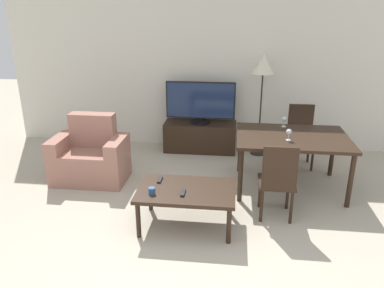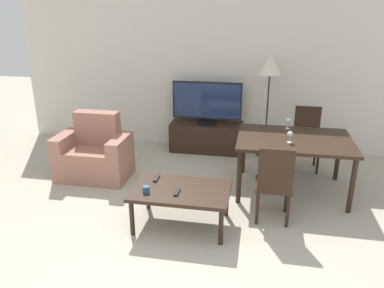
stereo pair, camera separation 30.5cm
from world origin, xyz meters
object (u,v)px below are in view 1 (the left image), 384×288
at_px(dining_chair_near, 278,179).
at_px(floor_lamp, 263,68).
at_px(remote_primary, 183,193).
at_px(tv_stand, 200,136).
at_px(wine_glass_left, 289,133).
at_px(armchair, 91,157).
at_px(dining_chair_far, 300,133).
at_px(tv, 200,102).
at_px(coffee_table, 186,193).
at_px(wine_glass_center, 284,120).
at_px(cup_white_near, 152,191).
at_px(remote_secondary, 160,180).
at_px(dining_table, 292,141).

xyz_separation_m(dining_chair_near, floor_lamp, (-0.09, 2.01, 0.89)).
bearing_deg(dining_chair_near, remote_primary, -160.56).
xyz_separation_m(tv_stand, wine_glass_left, (1.22, -1.42, 0.59)).
height_order(tv_stand, dining_chair_near, dining_chair_near).
xyz_separation_m(remote_primary, wine_glass_left, (1.17, 1.00, 0.37)).
distance_m(armchair, dining_chair_far, 3.06).
relative_size(tv, coffee_table, 1.07).
bearing_deg(dining_chair_far, dining_chair_near, -106.61).
xyz_separation_m(tv, coffee_table, (0.07, -2.30, -0.43)).
bearing_deg(floor_lamp, dining_chair_near, -87.36).
bearing_deg(coffee_table, wine_glass_center, 51.50).
distance_m(dining_chair_near, dining_chair_far, 1.72).
relative_size(tv_stand, cup_white_near, 16.48).
bearing_deg(armchair, dining_chair_near, -17.42).
height_order(dining_chair_far, remote_primary, dining_chair_far).
xyz_separation_m(floor_lamp, remote_secondary, (-1.21, -2.08, -0.94)).
xyz_separation_m(dining_table, dining_chair_far, (0.25, 0.83, -0.15)).
relative_size(remote_primary, remote_secondary, 1.00).
bearing_deg(wine_glass_left, tv, 130.73).
bearing_deg(tv_stand, tv, -90.00).
bearing_deg(wine_glass_left, dining_table, 67.26).
bearing_deg(remote_secondary, tv, 83.32).
height_order(dining_table, floor_lamp, floor_lamp).
xyz_separation_m(dining_chair_near, wine_glass_left, (0.17, 0.64, 0.33)).
height_order(tv, cup_white_near, tv).
xyz_separation_m(remote_primary, cup_white_near, (-0.32, -0.04, 0.03)).
xyz_separation_m(dining_chair_near, remote_secondary, (-1.30, -0.07, -0.05)).
xyz_separation_m(armchair, floor_lamp, (2.34, 1.24, 1.06)).
height_order(remote_primary, wine_glass_center, wine_glass_center).
distance_m(tv_stand, wine_glass_left, 1.96).
bearing_deg(tv, floor_lamp, -3.12).
relative_size(tv_stand, remote_primary, 7.81).
height_order(coffee_table, remote_primary, remote_primary).
distance_m(dining_chair_near, remote_primary, 1.06).
relative_size(dining_chair_far, remote_primary, 6.06).
xyz_separation_m(dining_chair_far, wine_glass_left, (-0.32, -1.01, 0.33)).
bearing_deg(armchair, cup_white_near, -46.06).
xyz_separation_m(armchair, coffee_table, (1.46, -1.01, 0.07)).
height_order(armchair, wine_glass_center, armchair).
distance_m(armchair, cup_white_near, 1.62).
distance_m(dining_chair_near, cup_white_near, 1.38).
height_order(dining_chair_far, wine_glass_center, dining_chair_far).
xyz_separation_m(coffee_table, remote_secondary, (-0.32, 0.17, 0.06)).
relative_size(dining_table, floor_lamp, 0.87).
xyz_separation_m(dining_chair_near, wine_glass_center, (0.18, 1.21, 0.33)).
distance_m(floor_lamp, wine_glass_center, 1.02).
distance_m(dining_chair_near, floor_lamp, 2.20).
height_order(tv_stand, coffee_table, tv_stand).
bearing_deg(cup_white_near, wine_glass_left, 34.91).
distance_m(armchair, remote_secondary, 1.42).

